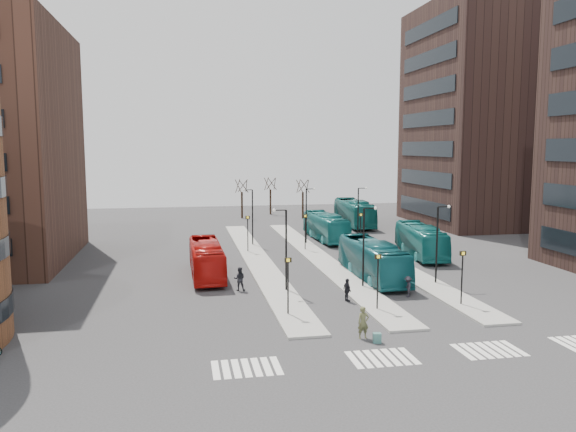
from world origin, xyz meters
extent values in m
plane|color=#2A2A2C|center=(0.00, 0.00, 0.00)|extent=(160.00, 160.00, 0.00)
cube|color=gray|center=(-4.00, 30.00, 0.07)|extent=(2.50, 45.00, 0.15)
cube|color=gray|center=(2.00, 30.00, 0.07)|extent=(2.50, 45.00, 0.15)
cube|color=gray|center=(8.00, 30.00, 0.07)|extent=(2.50, 45.00, 0.15)
cube|color=navy|center=(-0.50, 6.18, 0.28)|extent=(0.50, 0.43, 0.55)
imported|color=#B6110E|center=(-9.03, 24.17, 1.47)|extent=(2.64, 10.56, 2.93)
imported|color=#13585F|center=(4.37, 20.88, 1.57)|extent=(2.67, 11.25, 3.13)
imported|color=#156A6A|center=(5.44, 40.29, 1.55)|extent=(2.95, 11.23, 3.11)
imported|color=#146765|center=(12.29, 29.23, 1.54)|extent=(4.20, 11.35, 3.09)
imported|color=#125B58|center=(12.27, 51.07, 1.77)|extent=(3.73, 12.88, 3.54)
imported|color=brown|center=(-1.02, 7.02, 0.92)|extent=(0.69, 0.48, 1.84)
imported|color=black|center=(-6.80, 18.99, 0.89)|extent=(0.96, 0.80, 1.78)
imported|color=black|center=(0.31, 14.55, 0.82)|extent=(0.59, 1.02, 1.64)
imported|color=black|center=(4.95, 14.86, 0.76)|extent=(0.76, 1.08, 1.52)
cube|color=silver|center=(-9.50, 4.00, 0.01)|extent=(0.35, 2.40, 0.01)
cube|color=silver|center=(-9.00, 4.00, 0.01)|extent=(0.35, 2.40, 0.01)
cube|color=silver|center=(-8.50, 4.00, 0.01)|extent=(0.35, 2.40, 0.01)
cube|color=silver|center=(-8.00, 4.00, 0.01)|extent=(0.35, 2.40, 0.01)
cube|color=silver|center=(-7.50, 4.00, 0.01)|extent=(0.35, 2.40, 0.01)
cube|color=silver|center=(-7.00, 4.00, 0.01)|extent=(0.35, 2.40, 0.01)
cube|color=silver|center=(-6.50, 4.00, 0.01)|extent=(0.35, 2.40, 0.01)
cube|color=silver|center=(-2.50, 4.00, 0.01)|extent=(0.35, 2.40, 0.01)
cube|color=silver|center=(-2.00, 4.00, 0.01)|extent=(0.35, 2.40, 0.01)
cube|color=silver|center=(-1.50, 4.00, 0.01)|extent=(0.35, 2.40, 0.01)
cube|color=silver|center=(-1.00, 4.00, 0.01)|extent=(0.35, 2.40, 0.01)
cube|color=silver|center=(-0.50, 4.00, 0.01)|extent=(0.35, 2.40, 0.01)
cube|color=silver|center=(0.00, 4.00, 0.01)|extent=(0.35, 2.40, 0.01)
cube|color=silver|center=(0.50, 4.00, 0.01)|extent=(0.35, 2.40, 0.01)
cube|color=silver|center=(3.50, 4.00, 0.01)|extent=(0.35, 2.40, 0.01)
cube|color=silver|center=(4.00, 4.00, 0.01)|extent=(0.35, 2.40, 0.01)
cube|color=silver|center=(4.50, 4.00, 0.01)|extent=(0.35, 2.40, 0.01)
cube|color=silver|center=(5.00, 4.00, 0.01)|extent=(0.35, 2.40, 0.01)
cube|color=silver|center=(5.50, 4.00, 0.01)|extent=(0.35, 2.40, 0.01)
cube|color=silver|center=(6.00, 4.00, 0.01)|extent=(0.35, 2.40, 0.01)
cube|color=silver|center=(6.50, 4.00, 0.01)|extent=(0.35, 2.40, 0.01)
cube|color=silver|center=(9.50, 4.00, 0.01)|extent=(0.35, 2.40, 0.01)
cube|color=silver|center=(10.00, 4.00, 0.01)|extent=(0.35, 2.40, 0.01)
cube|color=#301F1B|center=(32.00, 50.00, 15.00)|extent=(20.00, 20.00, 30.00)
cube|color=black|center=(21.94, 50.00, 2.50)|extent=(0.12, 16.00, 2.00)
cube|color=black|center=(21.94, 50.00, 6.50)|extent=(0.12, 16.00, 2.00)
cube|color=black|center=(21.94, 50.00, 10.50)|extent=(0.12, 16.00, 2.00)
cube|color=black|center=(21.94, 50.00, 14.50)|extent=(0.12, 16.00, 2.00)
cube|color=black|center=(21.94, 50.00, 18.50)|extent=(0.12, 16.00, 2.00)
cube|color=black|center=(21.94, 50.00, 22.50)|extent=(0.12, 16.00, 2.00)
cube|color=black|center=(21.94, 50.00, 26.50)|extent=(0.12, 16.00, 2.00)
cylinder|color=black|center=(-4.40, 12.00, 1.90)|extent=(0.10, 0.10, 3.50)
cube|color=black|center=(-4.40, 12.00, 3.65)|extent=(0.45, 0.10, 0.30)
cube|color=yellow|center=(-4.40, 11.94, 3.65)|extent=(0.20, 0.02, 0.20)
cylinder|color=black|center=(-4.40, 34.00, 1.90)|extent=(0.10, 0.10, 3.50)
cube|color=black|center=(-4.40, 34.00, 3.65)|extent=(0.45, 0.10, 0.30)
cube|color=yellow|center=(-4.40, 33.94, 3.65)|extent=(0.20, 0.02, 0.20)
cylinder|color=black|center=(1.60, 12.00, 1.90)|extent=(0.10, 0.10, 3.50)
cube|color=black|center=(1.60, 12.00, 3.65)|extent=(0.45, 0.10, 0.30)
cube|color=yellow|center=(1.60, 11.94, 3.65)|extent=(0.20, 0.02, 0.20)
cylinder|color=black|center=(1.60, 34.00, 1.90)|extent=(0.10, 0.10, 3.50)
cube|color=black|center=(1.60, 34.00, 3.65)|extent=(0.45, 0.10, 0.30)
cube|color=yellow|center=(1.60, 33.94, 3.65)|extent=(0.20, 0.02, 0.20)
cylinder|color=black|center=(7.60, 12.00, 1.90)|extent=(0.10, 0.10, 3.50)
cube|color=black|center=(7.60, 12.00, 3.65)|extent=(0.45, 0.10, 0.30)
cube|color=yellow|center=(7.60, 11.94, 3.65)|extent=(0.20, 0.02, 0.20)
cylinder|color=black|center=(7.60, 34.00, 1.90)|extent=(0.10, 0.10, 3.50)
cube|color=black|center=(7.60, 34.00, 3.65)|extent=(0.45, 0.10, 0.30)
cube|color=yellow|center=(7.60, 33.94, 3.65)|extent=(0.20, 0.02, 0.20)
cylinder|color=black|center=(-3.40, 18.00, 3.15)|extent=(0.14, 0.14, 6.00)
cylinder|color=black|center=(-3.85, 18.00, 6.15)|extent=(0.90, 0.08, 0.08)
sphere|color=silver|center=(-4.30, 18.00, 6.15)|extent=(0.24, 0.24, 0.24)
cylinder|color=black|center=(-3.40, 38.00, 3.15)|extent=(0.14, 0.14, 6.00)
cylinder|color=black|center=(-3.85, 38.00, 6.15)|extent=(0.90, 0.08, 0.08)
sphere|color=silver|center=(-4.30, 38.00, 6.15)|extent=(0.24, 0.24, 0.24)
cylinder|color=black|center=(2.60, 18.00, 3.15)|extent=(0.14, 0.14, 6.00)
cylinder|color=black|center=(3.05, 18.00, 6.15)|extent=(0.90, 0.08, 0.08)
sphere|color=silver|center=(3.50, 18.00, 6.15)|extent=(0.24, 0.24, 0.24)
cylinder|color=black|center=(2.60, 38.00, 3.15)|extent=(0.14, 0.14, 6.00)
cylinder|color=black|center=(3.05, 38.00, 6.15)|extent=(0.90, 0.08, 0.08)
sphere|color=silver|center=(3.50, 38.00, 6.15)|extent=(0.24, 0.24, 0.24)
cylinder|color=black|center=(8.60, 18.00, 3.15)|extent=(0.14, 0.14, 6.00)
cylinder|color=black|center=(9.05, 18.00, 6.15)|extent=(0.90, 0.08, 0.08)
sphere|color=silver|center=(9.50, 18.00, 6.15)|extent=(0.24, 0.24, 0.24)
cylinder|color=black|center=(8.60, 38.00, 3.15)|extent=(0.14, 0.14, 6.00)
cylinder|color=black|center=(9.05, 38.00, 6.15)|extent=(0.90, 0.08, 0.08)
sphere|color=silver|center=(9.50, 38.00, 6.15)|extent=(0.24, 0.24, 0.24)
cylinder|color=black|center=(-2.00, 62.00, 2.00)|extent=(0.30, 0.30, 4.00)
cylinder|color=black|center=(-1.30, 62.00, 4.90)|extent=(0.10, 1.56, 1.95)
cylinder|color=black|center=(-1.78, 62.67, 4.90)|extent=(1.48, 0.59, 1.97)
cylinder|color=black|center=(-2.57, 62.41, 4.90)|extent=(0.90, 1.31, 1.99)
cylinder|color=black|center=(-2.57, 61.59, 4.90)|extent=(0.89, 1.31, 1.99)
cylinder|color=black|center=(-1.79, 61.33, 4.90)|extent=(1.48, 0.58, 1.97)
cylinder|color=black|center=(3.00, 66.00, 2.00)|extent=(0.30, 0.30, 4.00)
cylinder|color=black|center=(3.70, 66.00, 4.90)|extent=(0.10, 1.56, 1.95)
cylinder|color=black|center=(3.22, 66.67, 4.90)|extent=(1.48, 0.59, 1.97)
cylinder|color=black|center=(2.43, 66.41, 4.90)|extent=(0.90, 1.31, 1.99)
cylinder|color=black|center=(2.43, 65.59, 4.90)|extent=(0.89, 1.31, 1.99)
cylinder|color=black|center=(3.21, 65.33, 4.90)|extent=(1.48, 0.58, 1.97)
cylinder|color=black|center=(7.00, 60.00, 2.00)|extent=(0.30, 0.30, 4.00)
cylinder|color=black|center=(7.70, 60.00, 4.90)|extent=(0.10, 1.56, 1.95)
cylinder|color=black|center=(7.22, 60.67, 4.90)|extent=(1.48, 0.59, 1.97)
cylinder|color=black|center=(6.43, 60.41, 4.90)|extent=(0.90, 1.31, 1.99)
cylinder|color=black|center=(6.43, 59.59, 4.90)|extent=(0.89, 1.31, 1.99)
cylinder|color=black|center=(7.21, 59.33, 4.90)|extent=(1.48, 0.58, 1.97)
camera|label=1|loc=(-10.92, -22.30, 10.77)|focal=35.00mm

